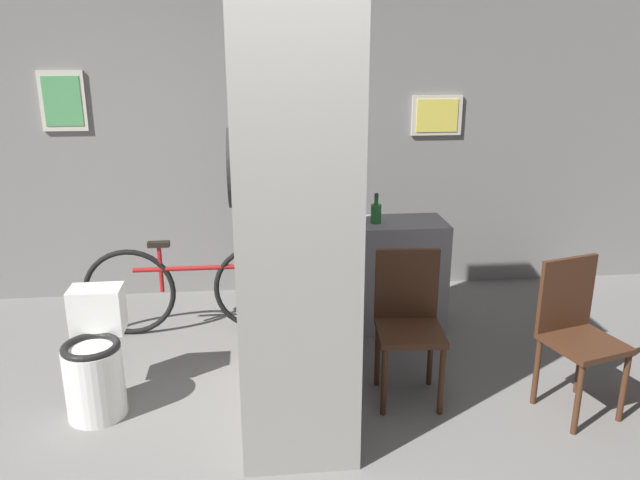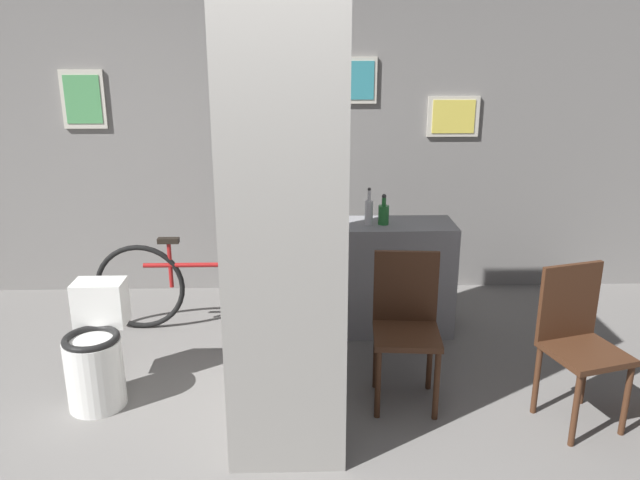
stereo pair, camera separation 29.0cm
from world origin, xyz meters
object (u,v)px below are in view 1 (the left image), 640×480
toilet (95,362)px  chair_near_pillar (408,318)px  chair_by_doorway (576,329)px  bottle_tall (361,210)px  bicycle (195,288)px

toilet → chair_near_pillar: bearing=-0.1°
chair_by_doorway → bottle_tall: size_ratio=3.35×
chair_by_doorway → bicycle: 2.70m
chair_near_pillar → bottle_tall: 1.07m
chair_near_pillar → bicycle: bearing=147.9°
chair_near_pillar → bicycle: 1.76m
chair_by_doorway → bottle_tall: bearing=116.0°
bicycle → bottle_tall: bearing=-3.8°
toilet → chair_near_pillar: size_ratio=0.78×
chair_by_doorway → bicycle: chair_by_doorway is taller
chair_near_pillar → chair_by_doorway: size_ratio=1.00×
bicycle → toilet: bearing=-115.9°
chair_near_pillar → bicycle: size_ratio=0.56×
toilet → chair_by_doorway: (2.86, -0.26, 0.20)m
chair_near_pillar → chair_by_doorway: 0.99m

